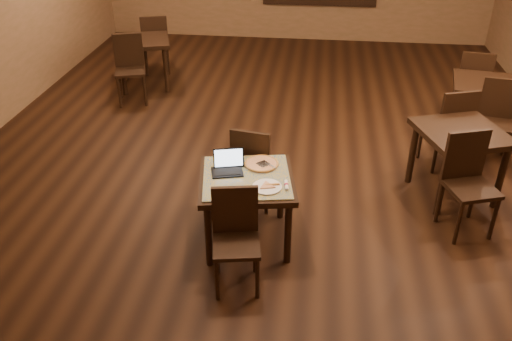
# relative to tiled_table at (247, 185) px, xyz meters

# --- Properties ---
(ground) EXTENTS (10.00, 10.00, 0.00)m
(ground) POSITION_rel_tiled_table_xyz_m (0.05, 2.10, -0.66)
(ground) COLOR black
(ground) RESTS_ON ground
(tiled_table) EXTENTS (1.06, 1.06, 0.76)m
(tiled_table) POSITION_rel_tiled_table_xyz_m (0.00, 0.00, 0.00)
(tiled_table) COLOR black
(tiled_table) RESTS_ON ground
(chair_main_near) EXTENTS (0.49, 0.49, 0.96)m
(chair_main_near) POSITION_rel_tiled_table_xyz_m (-0.02, -0.62, -0.12)
(chair_main_near) COLOR black
(chair_main_near) RESTS_ON ground
(chair_main_far) EXTENTS (0.50, 0.50, 1.00)m
(chair_main_far) POSITION_rel_tiled_table_xyz_m (-0.02, 0.61, -0.10)
(chair_main_far) COLOR black
(chair_main_far) RESTS_ON ground
(laptop) EXTENTS (0.35, 0.31, 0.21)m
(laptop) POSITION_rel_tiled_table_xyz_m (-0.20, 0.10, 0.16)
(laptop) COLOR black
(laptop) RESTS_ON tiled_table
(plate) EXTENTS (0.28, 0.28, 0.02)m
(plate) POSITION_rel_tiled_table_xyz_m (0.22, -0.18, 0.11)
(plate) COLOR white
(plate) RESTS_ON tiled_table
(pizza_slice) EXTENTS (0.21, 0.21, 0.02)m
(pizza_slice) POSITION_rel_tiled_table_xyz_m (0.22, -0.18, 0.13)
(pizza_slice) COLOR #F7E2A4
(pizza_slice) RESTS_ON plate
(pizza_pan) EXTENTS (0.34, 0.34, 0.01)m
(pizza_pan) POSITION_rel_tiled_table_xyz_m (0.12, 0.24, 0.11)
(pizza_pan) COLOR silver
(pizza_pan) RESTS_ON tiled_table
(pizza_whole) EXTENTS (0.34, 0.34, 0.02)m
(pizza_whole) POSITION_rel_tiled_table_xyz_m (0.12, 0.24, 0.12)
(pizza_whole) COLOR #F7E2A4
(pizza_whole) RESTS_ON pizza_pan
(spatula) EXTENTS (0.27, 0.27, 0.01)m
(spatula) POSITION_rel_tiled_table_xyz_m (0.14, 0.22, 0.13)
(spatula) COLOR silver
(spatula) RESTS_ON pizza_whole
(napkin_roll) EXTENTS (0.06, 0.16, 0.04)m
(napkin_roll) POSITION_rel_tiled_table_xyz_m (0.40, -0.14, 0.12)
(napkin_roll) COLOR white
(napkin_roll) RESTS_ON tiled_table
(other_table_a) EXTENTS (1.00, 1.00, 0.81)m
(other_table_a) POSITION_rel_tiled_table_xyz_m (2.91, 2.76, 0.02)
(other_table_a) COLOR black
(other_table_a) RESTS_ON ground
(other_table_a_chair_near) EXTENTS (0.52, 0.52, 1.05)m
(other_table_a_chair_near) POSITION_rel_tiled_table_xyz_m (2.93, 2.14, -0.07)
(other_table_a_chair_near) COLOR black
(other_table_a_chair_near) RESTS_ON ground
(other_table_a_chair_far) EXTENTS (0.52, 0.52, 1.05)m
(other_table_a_chair_far) POSITION_rel_tiled_table_xyz_m (2.90, 3.37, -0.07)
(other_table_a_chair_far) COLOR black
(other_table_a_chair_far) RESTS_ON ground
(other_table_b) EXTENTS (1.09, 1.09, 0.82)m
(other_table_b) POSITION_rel_tiled_table_xyz_m (-2.31, 4.06, 0.02)
(other_table_b) COLOR black
(other_table_b) RESTS_ON ground
(other_table_b_chair_near) EXTENTS (0.57, 0.57, 1.06)m
(other_table_b_chair_near) POSITION_rel_tiled_table_xyz_m (-2.34, 3.44, -0.06)
(other_table_b_chair_near) COLOR black
(other_table_b_chair_near) RESTS_ON ground
(other_table_b_chair_far) EXTENTS (0.57, 0.57, 1.06)m
(other_table_b_chair_far) POSITION_rel_tiled_table_xyz_m (-2.28, 4.68, -0.06)
(other_table_b_chair_far) COLOR black
(other_table_b_chair_far) RESTS_ON ground
(other_table_c) EXTENTS (1.13, 1.13, 0.83)m
(other_table_c) POSITION_rel_tiled_table_xyz_m (2.26, 1.16, 0.03)
(other_table_c) COLOR black
(other_table_c) RESTS_ON ground
(other_table_c_chair_near) EXTENTS (0.59, 0.59, 1.08)m
(other_table_c_chair_near) POSITION_rel_tiled_table_xyz_m (2.23, 0.53, -0.05)
(other_table_c_chair_near) COLOR black
(other_table_c_chair_near) RESTS_ON ground
(other_table_c_chair_far) EXTENTS (0.59, 0.59, 1.08)m
(other_table_c_chair_far) POSITION_rel_tiled_table_xyz_m (2.29, 1.79, -0.05)
(other_table_c_chair_far) COLOR black
(other_table_c_chair_far) RESTS_ON ground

